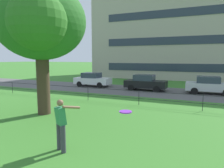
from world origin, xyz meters
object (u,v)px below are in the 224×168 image
object	(u,v)px
tree_large_lawn	(39,22)
car_black_far_left	(145,82)
frisbee	(126,112)
car_white_left	(92,79)
apartment_building_background	(222,30)
person_thrower	(61,123)
car_silver_far_right	(209,85)

from	to	relation	value
tree_large_lawn	car_black_far_left	size ratio (longest dim) A/B	1.79
frisbee	car_white_left	size ratio (longest dim) A/B	0.09
tree_large_lawn	apartment_building_background	xyz separation A→B (m)	(10.21, 28.87, 2.59)
person_thrower	frisbee	distance (m)	3.34
car_silver_far_right	apartment_building_background	bearing A→B (deg)	84.40
car_black_far_left	car_silver_far_right	size ratio (longest dim) A/B	0.99
frisbee	car_black_far_left	distance (m)	16.26
frisbee	car_white_left	bearing A→B (deg)	121.57
tree_large_lawn	car_white_left	xyz separation A→B (m)	(-3.38, 11.54, -4.24)
car_white_left	apartment_building_background	world-z (taller)	apartment_building_background
frisbee	car_black_far_left	bearing A→B (deg)	103.47
car_silver_far_right	frisbee	bearing A→B (deg)	-96.82
tree_large_lawn	car_silver_far_right	size ratio (longest dim) A/B	1.78
car_silver_far_right	car_black_far_left	bearing A→B (deg)	-176.68
car_white_left	car_black_far_left	bearing A→B (deg)	-3.92
car_white_left	apartment_building_background	size ratio (longest dim) A/B	0.10
apartment_building_background	person_thrower	bearing A→B (deg)	-101.39
frisbee	car_white_left	distance (m)	19.04
frisbee	car_silver_far_right	world-z (taller)	frisbee
car_black_far_left	apartment_building_background	distance (m)	20.42
frisbee	apartment_building_background	world-z (taller)	apartment_building_background
person_thrower	car_white_left	bearing A→B (deg)	115.75
car_black_far_left	apartment_building_background	world-z (taller)	apartment_building_background
frisbee	apartment_building_background	size ratio (longest dim) A/B	0.01
car_white_left	frisbee	bearing A→B (deg)	-58.43
tree_large_lawn	person_thrower	distance (m)	6.38
car_black_far_left	apartment_building_background	xyz separation A→B (m)	(7.41, 17.76, 6.82)
car_black_far_left	apartment_building_background	size ratio (longest dim) A/B	0.10
apartment_building_background	car_silver_far_right	bearing A→B (deg)	-95.60
person_thrower	car_black_far_left	size ratio (longest dim) A/B	0.44
tree_large_lawn	car_white_left	size ratio (longest dim) A/B	1.77
car_white_left	tree_large_lawn	bearing A→B (deg)	-73.69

